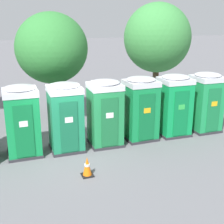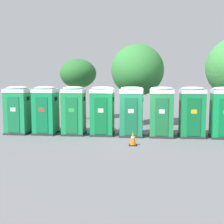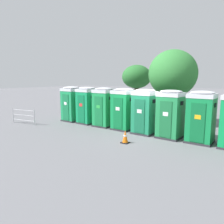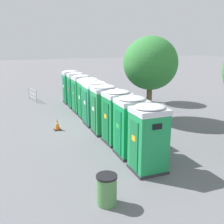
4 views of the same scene
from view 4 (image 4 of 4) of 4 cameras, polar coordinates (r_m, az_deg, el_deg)
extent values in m
plane|color=slate|center=(15.28, -3.62, -2.68)|extent=(120.00, 120.00, 0.00)
cube|color=#2D2D33|center=(20.92, -8.78, 2.20)|extent=(1.24, 1.23, 0.10)
cube|color=#1D9354|center=(20.71, -8.90, 5.17)|extent=(1.18, 1.17, 2.10)
cube|color=#167341|center=(20.61, -10.48, 4.83)|extent=(0.63, 0.05, 1.85)
cube|color=white|center=(20.56, -10.57, 5.58)|extent=(0.28, 0.02, 0.20)
cube|color=black|center=(20.02, -8.62, 6.97)|extent=(0.03, 0.36, 0.20)
cube|color=silver|center=(20.54, -9.03, 8.33)|extent=(1.22, 1.21, 0.20)
ellipsoid|color=silver|center=(20.53, -9.05, 8.74)|extent=(1.16, 1.15, 0.18)
cube|color=#2D2D33|center=(19.50, -7.62, 1.29)|extent=(1.24, 1.26, 0.10)
cube|color=#128F51|center=(19.27, -7.73, 4.47)|extent=(1.18, 1.20, 2.10)
cube|color=#0E6F3F|center=(19.17, -9.43, 4.12)|extent=(0.62, 0.06, 1.85)
cube|color=red|center=(19.12, -9.52, 4.93)|extent=(0.28, 0.02, 0.20)
cube|color=black|center=(18.59, -7.42, 6.40)|extent=(0.04, 0.36, 0.20)
cube|color=silver|center=(19.09, -7.85, 7.87)|extent=(1.22, 1.23, 0.20)
ellipsoid|color=silver|center=(19.07, -7.87, 8.31)|extent=(1.16, 1.17, 0.18)
cube|color=#2D2D33|center=(18.07, -6.45, 0.23)|extent=(1.19, 1.22, 0.10)
cube|color=#1C964C|center=(17.82, -6.55, 3.65)|extent=(1.13, 1.16, 2.10)
cube|color=#16753B|center=(17.68, -8.35, 3.24)|extent=(0.61, 0.04, 1.85)
cube|color=green|center=(17.62, -8.45, 4.11)|extent=(0.28, 0.01, 0.20)
cube|color=black|center=(17.16, -6.05, 5.71)|extent=(0.03, 0.36, 0.20)
cube|color=silver|center=(17.63, -6.66, 7.31)|extent=(1.17, 1.19, 0.20)
ellipsoid|color=silver|center=(17.61, -6.68, 7.80)|extent=(1.11, 1.13, 0.18)
cube|color=#2D2D33|center=(16.67, -5.01, -1.01)|extent=(1.21, 1.22, 0.10)
cube|color=#138C45|center=(16.40, -5.10, 2.69)|extent=(1.15, 1.16, 2.10)
cube|color=#0F6D36|center=(16.26, -7.06, 2.25)|extent=(0.62, 0.04, 1.85)
cube|color=white|center=(16.20, -7.16, 3.20)|extent=(0.28, 0.01, 0.20)
cube|color=black|center=(15.71, -4.54, 4.89)|extent=(0.03, 0.36, 0.20)
cube|color=silver|center=(16.19, -5.19, 6.66)|extent=(1.19, 1.19, 0.20)
ellipsoid|color=silver|center=(16.17, -5.20, 7.19)|extent=(1.13, 1.14, 0.18)
cube|color=#2D2D33|center=(15.26, -3.66, -2.51)|extent=(1.21, 1.22, 0.10)
cube|color=#1C8455|center=(14.97, -3.73, 1.51)|extent=(1.15, 1.16, 2.10)
cube|color=#166742|center=(14.82, -5.87, 1.02)|extent=(0.62, 0.04, 1.85)
cube|color=white|center=(14.75, -5.97, 2.05)|extent=(0.28, 0.01, 0.20)
cube|color=black|center=(14.27, -3.05, 3.87)|extent=(0.03, 0.36, 0.20)
cube|color=silver|center=(14.74, -3.80, 5.86)|extent=(1.19, 1.19, 0.20)
ellipsoid|color=silver|center=(14.72, -3.81, 6.43)|extent=(1.13, 1.14, 0.18)
cube|color=#2D2D33|center=(13.91, -1.66, -4.26)|extent=(1.26, 1.25, 0.10)
cube|color=#218747|center=(13.58, -1.69, 0.12)|extent=(1.20, 1.19, 2.10)
cube|color=#1A6938|center=(13.43, -4.05, -0.42)|extent=(0.64, 0.06, 1.85)
cube|color=white|center=(13.35, -4.15, 0.71)|extent=(0.28, 0.02, 0.20)
cube|color=black|center=(12.87, -0.87, 2.64)|extent=(0.04, 0.36, 0.20)
cube|color=silver|center=(13.33, -1.73, 4.90)|extent=(1.24, 1.22, 0.20)
ellipsoid|color=silver|center=(13.30, -1.73, 5.53)|extent=(1.18, 1.16, 0.18)
cube|color=#2D2D33|center=(12.62, 1.14, -6.33)|extent=(1.24, 1.20, 0.10)
cube|color=#138542|center=(12.26, 1.16, -1.54)|extent=(1.18, 1.15, 2.10)
cube|color=#0F6834|center=(12.06, -1.37, -2.20)|extent=(0.65, 0.03, 1.85)
cube|color=yellow|center=(11.98, -1.46, -0.95)|extent=(0.28, 0.01, 0.20)
cube|color=black|center=(11.54, 2.41, 1.17)|extent=(0.03, 0.36, 0.20)
cube|color=silver|center=(11.98, 1.19, 3.74)|extent=(1.22, 1.18, 0.20)
ellipsoid|color=silver|center=(11.95, 1.20, 4.44)|extent=(1.16, 1.12, 0.18)
cube|color=#2D2D33|center=(11.34, 4.04, -8.94)|extent=(1.26, 1.24, 0.10)
cube|color=#10964A|center=(10.94, 4.14, -3.67)|extent=(1.20, 1.18, 2.10)
cube|color=#0C7539|center=(10.74, 1.29, -4.41)|extent=(0.64, 0.05, 1.85)
cube|color=green|center=(10.64, 1.21, -3.02)|extent=(0.28, 0.02, 0.20)
cube|color=black|center=(10.21, 5.61, -0.75)|extent=(0.04, 0.36, 0.20)
cube|color=silver|center=(10.62, 4.26, 2.22)|extent=(1.23, 1.22, 0.20)
ellipsoid|color=silver|center=(10.59, 4.28, 3.01)|extent=(1.17, 1.16, 0.18)
cube|color=#2D2D33|center=(10.12, 7.68, -12.16)|extent=(1.19, 1.22, 0.10)
cube|color=#1D924E|center=(9.66, 7.90, -6.35)|extent=(1.13, 1.17, 2.10)
cube|color=#17723D|center=(9.44, 4.76, -7.30)|extent=(0.61, 0.04, 1.85)
cube|color=yellow|center=(9.33, 4.70, -5.75)|extent=(0.28, 0.01, 0.20)
cube|color=black|center=(8.96, 9.84, -3.18)|extent=(0.03, 0.36, 0.20)
cube|color=silver|center=(9.31, 8.16, 0.25)|extent=(1.17, 1.20, 0.20)
ellipsoid|color=silver|center=(9.27, 8.19, 1.15)|extent=(1.11, 1.14, 0.18)
cylinder|color=#4C3826|center=(20.94, 8.11, 5.84)|extent=(0.37, 0.37, 2.69)
ellipsoid|color=#286B2D|center=(20.73, 8.31, 11.04)|extent=(2.55, 2.55, 2.04)
cylinder|color=brown|center=(16.15, 8.08, 2.88)|extent=(0.33, 0.33, 2.56)
ellipsoid|color=#337F38|center=(15.84, 8.37, 10.48)|extent=(3.21, 3.21, 3.14)
cylinder|color=#518C4C|center=(8.01, -1.15, -16.75)|extent=(0.59, 0.59, 0.87)
cylinder|color=black|center=(7.77, -1.17, -13.83)|extent=(0.63, 0.63, 0.06)
cube|color=black|center=(14.60, -11.76, -3.76)|extent=(0.36, 0.36, 0.04)
cone|color=orange|center=(14.50, -11.83, -2.56)|extent=(0.28, 0.28, 0.60)
cylinder|color=white|center=(14.49, -11.83, -2.45)|extent=(0.17, 0.17, 0.07)
cylinder|color=#B7B7BC|center=(23.15, -17.65, 4.11)|extent=(0.06, 0.06, 1.05)
cylinder|color=#B7B7BC|center=(21.27, -16.14, 3.30)|extent=(0.06, 0.06, 1.05)
cylinder|color=#B7B7BC|center=(22.13, -17.01, 4.80)|extent=(1.97, 0.41, 0.04)
cylinder|color=#B7B7BC|center=(22.19, -16.94, 3.91)|extent=(1.97, 0.41, 0.04)
cylinder|color=#B7B7BC|center=(22.26, -16.87, 3.03)|extent=(1.97, 0.41, 0.04)
camera|label=1|loc=(17.05, -44.31, 11.30)|focal=50.00mm
camera|label=2|loc=(17.32, -62.29, 1.62)|focal=50.00mm
camera|label=3|loc=(10.24, -59.15, -0.90)|focal=35.00mm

